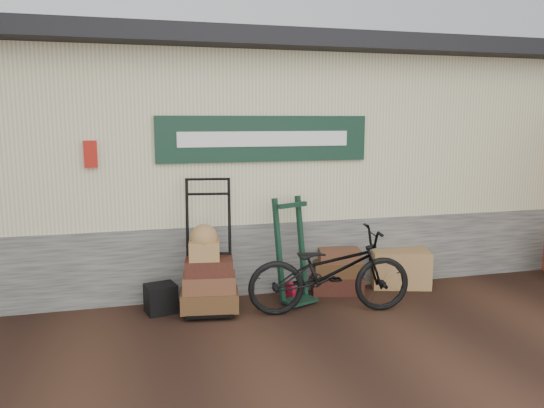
% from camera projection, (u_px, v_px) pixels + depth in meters
% --- Properties ---
extents(ground, '(80.00, 80.00, 0.00)m').
position_uv_depth(ground, '(313.00, 319.00, 5.85)').
color(ground, black).
rests_on(ground, ground).
extents(station_building, '(14.40, 4.10, 3.20)m').
position_uv_depth(station_building, '(255.00, 156.00, 8.20)').
color(station_building, '#4C4C47').
rests_on(station_building, ground).
extents(porter_trolley, '(0.85, 0.69, 1.55)m').
position_uv_depth(porter_trolley, '(209.00, 244.00, 6.03)').
color(porter_trolley, black).
rests_on(porter_trolley, ground).
extents(green_barrow, '(0.56, 0.53, 1.26)m').
position_uv_depth(green_barrow, '(293.00, 250.00, 6.34)').
color(green_barrow, black).
rests_on(green_barrow, ground).
extents(suitcase_stack, '(0.72, 0.54, 0.57)m').
position_uv_depth(suitcase_stack, '(337.00, 270.00, 6.73)').
color(suitcase_stack, '#391812').
rests_on(suitcase_stack, ground).
extents(wicker_hamper, '(0.85, 0.68, 0.48)m').
position_uv_depth(wicker_hamper, '(400.00, 268.00, 7.01)').
color(wicker_hamper, brown).
rests_on(wicker_hamper, ground).
extents(black_trunk, '(0.39, 0.35, 0.33)m').
position_uv_depth(black_trunk, '(161.00, 299.00, 6.03)').
color(black_trunk, black).
rests_on(black_trunk, ground).
extents(bicycle, '(0.89, 1.93, 1.08)m').
position_uv_depth(bicycle, '(330.00, 266.00, 5.98)').
color(bicycle, black).
rests_on(bicycle, ground).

